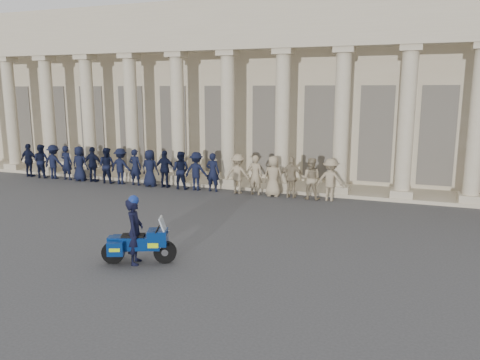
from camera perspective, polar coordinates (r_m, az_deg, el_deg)
ground at (r=14.70m, az=-8.29°, el=-7.19°), size 90.00×90.00×0.00m
building at (r=27.82m, az=6.28°, el=10.82°), size 40.00×12.50×9.00m
officer_rank at (r=22.34m, az=-9.47°, el=1.34°), size 16.97×0.67×1.76m
motorcycle at (r=12.76m, az=-12.16°, el=-7.56°), size 1.89×1.14×1.27m
rider at (r=12.66m, az=-12.71°, el=-5.96°), size 0.63×0.76×1.86m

